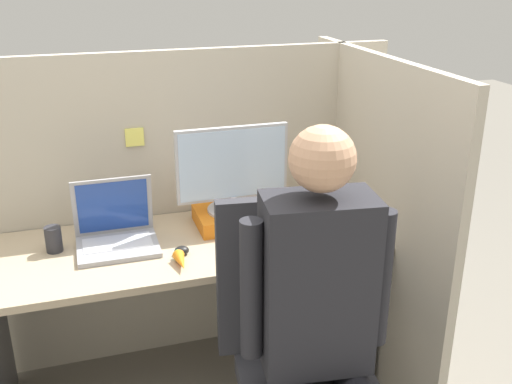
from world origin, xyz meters
The scene contains 12 objects.
cubicle_panel_back centered at (0.00, 0.65, 0.72)m, with size 2.10×0.05×1.45m.
cubicle_panel_right centered at (0.83, 0.25, 0.72)m, with size 0.04×1.25×1.45m.
desk centered at (0.00, 0.31, 0.55)m, with size 1.60×0.62×0.72m.
paper_box centered at (0.24, 0.42, 0.75)m, with size 0.32×0.25×0.07m.
monitor centered at (0.24, 0.42, 0.97)m, with size 0.48×0.22×0.37m.
laptop centered at (-0.26, 0.36, 0.77)m, with size 0.32×0.26×0.27m.
mouse centered at (-0.03, 0.21, 0.74)m, with size 0.06×0.05×0.03m.
stapler centered at (0.68, 0.27, 0.75)m, with size 0.05×0.14×0.06m.
carrot_toy centered at (-0.05, 0.11, 0.74)m, with size 0.05×0.14×0.05m.
office_chair centered at (0.27, -0.30, 0.54)m, with size 0.54×0.59×1.06m.
person centered at (0.29, -0.45, 0.80)m, with size 0.48×0.42×1.38m.
pen_cup centered at (-0.50, 0.39, 0.77)m, with size 0.07×0.07×0.11m.
Camera 1 is at (-0.37, -1.89, 1.81)m, focal length 42.00 mm.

